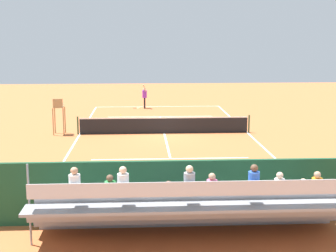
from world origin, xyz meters
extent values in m
plane|color=#BC6033|center=(0.00, 0.00, 0.00)|extent=(60.00, 60.00, 0.00)
cube|color=white|center=(0.00, -11.00, 0.00)|extent=(10.00, 0.10, 0.01)
cube|color=white|center=(0.00, 11.00, 0.00)|extent=(10.00, 0.10, 0.01)
cube|color=white|center=(-5.00, 0.00, 0.00)|extent=(0.10, 22.00, 0.01)
cube|color=white|center=(5.00, 0.00, 0.00)|extent=(0.10, 22.00, 0.01)
cube|color=white|center=(0.00, -6.05, 0.00)|extent=(7.50, 0.10, 0.01)
cube|color=white|center=(0.00, 6.05, 0.00)|extent=(7.50, 0.10, 0.01)
cube|color=white|center=(0.00, 0.00, 0.00)|extent=(0.10, 12.10, 0.01)
cube|color=white|center=(0.00, -11.00, 0.00)|extent=(0.10, 0.30, 0.01)
cube|color=black|center=(0.00, 0.00, 0.46)|extent=(10.00, 0.02, 0.91)
cube|color=white|center=(0.00, 0.00, 0.94)|extent=(10.00, 0.04, 0.06)
cylinder|color=#2D5133|center=(-5.10, 0.00, 0.54)|extent=(0.10, 0.10, 1.07)
cylinder|color=#2D5133|center=(5.10, 0.00, 0.54)|extent=(0.10, 0.10, 1.07)
cube|color=#1E4C2D|center=(0.00, 14.00, 1.00)|extent=(18.00, 0.16, 2.00)
cube|color=gray|center=(0.00, 14.35, 0.23)|extent=(9.00, 0.10, 0.45)
cube|color=gray|center=(0.00, 14.70, 0.41)|extent=(9.00, 0.80, 0.08)
cube|color=gray|center=(0.00, 14.32, 0.23)|extent=(9.00, 0.04, 0.45)
cube|color=silver|center=(0.00, 14.80, 0.83)|extent=(8.60, 0.36, 0.04)
cube|color=silver|center=(0.00, 14.98, 1.03)|extent=(8.60, 0.03, 0.36)
cube|color=gray|center=(0.00, 15.50, 0.86)|extent=(9.00, 0.80, 0.08)
cube|color=gray|center=(0.00, 15.12, 0.68)|extent=(9.00, 0.04, 0.45)
cube|color=silver|center=(0.00, 15.60, 1.28)|extent=(8.60, 0.36, 0.04)
cube|color=silver|center=(0.00, 15.78, 1.48)|extent=(8.60, 0.03, 0.36)
cube|color=gray|center=(0.00, 16.30, 1.31)|extent=(9.00, 0.80, 0.08)
cube|color=gray|center=(0.00, 15.92, 1.12)|extent=(9.00, 0.04, 0.45)
cube|color=silver|center=(0.00, 16.40, 1.73)|extent=(8.60, 0.36, 0.04)
cube|color=silver|center=(0.00, 16.58, 1.93)|extent=(8.60, 0.03, 0.36)
cylinder|color=gray|center=(4.50, 15.50, 1.18)|extent=(0.06, 0.06, 2.35)
cube|color=#2D2D33|center=(0.59, 14.63, 0.87)|extent=(0.32, 0.40, 0.12)
cylinder|color=purple|center=(0.59, 14.75, 1.16)|extent=(0.30, 0.30, 0.45)
sphere|color=brown|center=(0.59, 14.75, 1.48)|extent=(0.20, 0.20, 0.20)
cube|color=#2D2D33|center=(3.11, 16.23, 1.77)|extent=(0.32, 0.40, 0.12)
cylinder|color=white|center=(3.11, 16.35, 2.06)|extent=(0.30, 0.30, 0.45)
sphere|color=tan|center=(3.11, 16.35, 2.38)|extent=(0.20, 0.20, 0.20)
cube|color=#2D2D33|center=(2.26, 15.43, 1.32)|extent=(0.32, 0.40, 0.12)
cylinder|color=green|center=(2.26, 15.55, 1.60)|extent=(0.30, 0.30, 0.45)
sphere|color=brown|center=(2.26, 15.55, 1.93)|extent=(0.20, 0.20, 0.20)
cube|color=#2D2D33|center=(-0.58, 15.43, 1.32)|extent=(0.32, 0.40, 0.12)
cylinder|color=pink|center=(-0.58, 15.55, 1.60)|extent=(0.30, 0.30, 0.45)
sphere|color=tan|center=(-0.58, 15.55, 1.93)|extent=(0.20, 0.20, 0.20)
cube|color=#2D2D33|center=(0.13, 16.23, 1.77)|extent=(0.32, 0.40, 0.12)
cylinder|color=#9399A3|center=(0.13, 16.35, 2.06)|extent=(0.30, 0.30, 0.45)
sphere|color=beige|center=(0.13, 16.35, 2.38)|extent=(0.20, 0.20, 0.20)
cube|color=#2D2D33|center=(1.86, 16.23, 1.77)|extent=(0.32, 0.40, 0.12)
cylinder|color=white|center=(1.86, 16.35, 2.06)|extent=(0.30, 0.30, 0.45)
sphere|color=beige|center=(1.86, 16.35, 2.38)|extent=(0.20, 0.20, 0.20)
cube|color=#2D2D33|center=(-1.57, 16.23, 1.77)|extent=(0.32, 0.40, 0.12)
cylinder|color=blue|center=(-1.57, 16.35, 2.06)|extent=(0.30, 0.30, 0.45)
sphere|color=brown|center=(-1.57, 16.35, 2.38)|extent=(0.20, 0.20, 0.20)
cube|color=#2D2D33|center=(-3.46, 14.63, 0.87)|extent=(0.32, 0.40, 0.12)
cylinder|color=#9399A3|center=(-3.46, 14.75, 1.16)|extent=(0.30, 0.30, 0.45)
sphere|color=beige|center=(-3.46, 14.75, 1.48)|extent=(0.20, 0.20, 0.20)
cube|color=#2D2D33|center=(-3.58, 15.43, 1.32)|extent=(0.32, 0.40, 0.12)
cylinder|color=orange|center=(-3.58, 15.55, 1.60)|extent=(0.30, 0.30, 0.45)
sphere|color=tan|center=(-3.58, 15.55, 1.93)|extent=(0.20, 0.20, 0.20)
cube|color=#2D2D33|center=(-2.50, 15.43, 1.32)|extent=(0.32, 0.40, 0.12)
cylinder|color=white|center=(-2.50, 15.55, 1.60)|extent=(0.30, 0.30, 0.45)
sphere|color=beige|center=(-2.50, 15.55, 1.93)|extent=(0.20, 0.20, 0.20)
cylinder|color=#A88456|center=(5.90, -0.42, 0.80)|extent=(0.07, 0.07, 1.60)
cylinder|color=#A88456|center=(6.50, -0.42, 0.80)|extent=(0.07, 0.07, 1.60)
cylinder|color=#A88456|center=(5.90, 0.18, 0.80)|extent=(0.07, 0.07, 1.60)
cylinder|color=#A88456|center=(6.50, 0.18, 0.80)|extent=(0.07, 0.07, 1.60)
cube|color=#A88456|center=(6.20, -0.12, 1.63)|extent=(0.56, 0.56, 0.06)
cube|color=#A88456|center=(6.20, 0.12, 1.90)|extent=(0.56, 0.06, 0.48)
cube|color=#A88456|center=(5.94, -0.12, 1.78)|extent=(0.04, 0.48, 0.04)
cube|color=#A88456|center=(6.46, -0.12, 1.78)|extent=(0.04, 0.48, 0.04)
cube|color=#9E754C|center=(-1.99, 13.20, 0.45)|extent=(1.80, 0.40, 0.05)
cylinder|color=#9E754C|center=(-2.74, 13.20, 0.23)|extent=(0.06, 0.06, 0.45)
cylinder|color=#9E754C|center=(-1.24, 13.20, 0.23)|extent=(0.06, 0.06, 0.45)
cube|color=#9E754C|center=(-1.99, 13.38, 0.75)|extent=(1.80, 0.04, 0.36)
cube|color=#334C8C|center=(0.16, 13.40, 0.18)|extent=(0.90, 0.36, 0.36)
cylinder|color=black|center=(1.07, -10.19, 0.42)|extent=(0.14, 0.14, 0.85)
cylinder|color=black|center=(1.07, -9.97, 0.42)|extent=(0.14, 0.14, 0.85)
cylinder|color=purple|center=(1.07, -10.08, 1.15)|extent=(0.36, 0.36, 0.60)
sphere|color=beige|center=(1.07, -10.08, 1.56)|extent=(0.22, 0.22, 0.22)
cylinder|color=beige|center=(1.08, -9.86, 1.65)|extent=(0.25, 0.09, 0.55)
cylinder|color=beige|center=(1.07, -10.30, 1.18)|extent=(0.09, 0.09, 0.50)
cylinder|color=black|center=(1.86, -10.18, 0.01)|extent=(0.28, 0.04, 0.03)
torus|color=#D8CC4C|center=(1.59, -10.19, 0.01)|extent=(0.32, 0.32, 0.02)
cylinder|color=white|center=(1.59, -10.19, 0.01)|extent=(0.25, 0.25, 0.00)
sphere|color=#CCDB33|center=(2.86, -6.76, 0.03)|extent=(0.07, 0.07, 0.07)
camera|label=1|loc=(1.39, 28.64, 5.85)|focal=52.47mm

